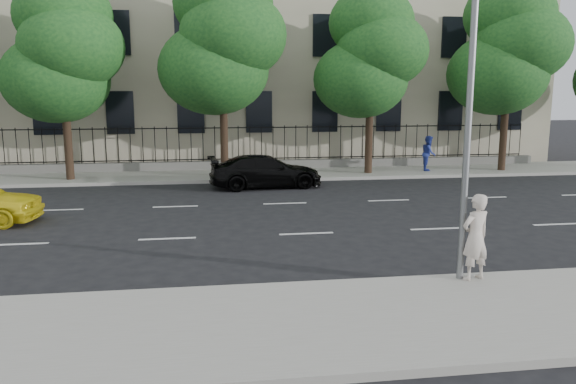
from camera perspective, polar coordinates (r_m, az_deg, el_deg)
name	(u,v)px	position (r m, az deg, el deg)	size (l,w,h in m)	color
ground	(324,259)	(14.14, 3.67, -6.77)	(120.00, 120.00, 0.00)	black
near_sidewalk	(370,320)	(10.47, 8.31, -12.70)	(60.00, 4.00, 0.15)	gray
far_sidewalk	(265,174)	(27.66, -2.34, 1.84)	(60.00, 4.00, 0.15)	gray
lane_markings	(294,217)	(18.65, 0.65, -2.52)	(49.60, 4.62, 0.01)	silver
masonry_building	(249,10)	(36.60, -3.99, 17.93)	(34.60, 12.11, 18.50)	beige
iron_fence	(262,158)	(29.26, -2.69, 3.43)	(30.00, 0.50, 2.20)	slate
street_light	(461,42)	(12.67, 17.19, 14.39)	(0.25, 3.32, 8.05)	slate
tree_b	(63,51)	(27.33, -21.85, 13.15)	(5.53, 5.12, 8.97)	#382619
tree_c	(223,40)	(26.69, -6.63, 15.11)	(5.89, 5.50, 9.80)	#382619
tree_d	(371,54)	(27.77, 8.42, 13.69)	(5.34, 4.94, 8.84)	#382619
tree_e	(508,48)	(30.53, 21.49, 13.46)	(5.71, 5.31, 9.46)	#382619
black_sedan	(266,171)	(24.18, -2.29, 2.11)	(1.97, 4.84, 1.41)	black
woman_near	(475,237)	(12.56, 18.50, -4.37)	(0.68, 0.45, 1.86)	beige
pedestrian_far	(429,153)	(29.09, 14.11, 3.84)	(0.85, 0.66, 1.75)	#283797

